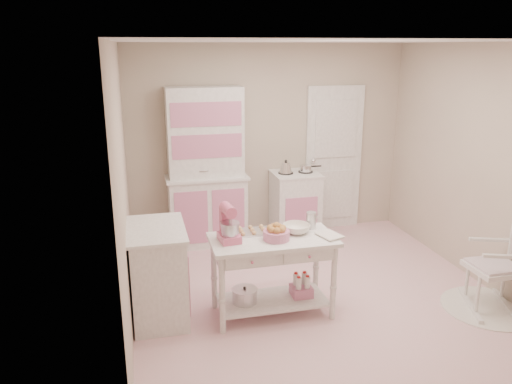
# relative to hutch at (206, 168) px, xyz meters

# --- Properties ---
(room_shell) EXTENTS (3.84, 3.84, 2.62)m
(room_shell) POSITION_rel_hutch_xyz_m (0.90, -1.66, 0.61)
(room_shell) COLOR pink
(room_shell) RESTS_ON ground
(door) EXTENTS (0.82, 0.05, 2.04)m
(door) POSITION_rel_hutch_xyz_m (1.85, 0.21, -0.02)
(door) COLOR white
(door) RESTS_ON ground
(hutch) EXTENTS (1.06, 0.50, 2.08)m
(hutch) POSITION_rel_hutch_xyz_m (0.00, 0.00, 0.00)
(hutch) COLOR white
(hutch) RESTS_ON ground
(stove) EXTENTS (0.62, 0.57, 0.92)m
(stove) POSITION_rel_hutch_xyz_m (1.20, -0.05, -0.58)
(stove) COLOR white
(stove) RESTS_ON ground
(base_cabinet) EXTENTS (0.54, 0.84, 0.92)m
(base_cabinet) POSITION_rel_hutch_xyz_m (-0.73, -1.77, -0.58)
(base_cabinet) COLOR white
(base_cabinet) RESTS_ON ground
(lace_rug) EXTENTS (0.92, 0.92, 0.01)m
(lace_rug) POSITION_rel_hutch_xyz_m (2.50, -2.41, -1.03)
(lace_rug) COLOR white
(lace_rug) RESTS_ON ground
(rocking_chair) EXTENTS (0.69, 0.84, 1.10)m
(rocking_chair) POSITION_rel_hutch_xyz_m (2.50, -2.41, -0.49)
(rocking_chair) COLOR white
(rocking_chair) RESTS_ON ground
(work_table) EXTENTS (1.20, 0.60, 0.80)m
(work_table) POSITION_rel_hutch_xyz_m (0.35, -1.98, -0.64)
(work_table) COLOR white
(work_table) RESTS_ON ground
(stand_mixer) EXTENTS (0.23, 0.30, 0.34)m
(stand_mixer) POSITION_rel_hutch_xyz_m (-0.07, -1.96, -0.07)
(stand_mixer) COLOR #D1587F
(stand_mixer) RESTS_ON work_table
(cookie_tray) EXTENTS (0.34, 0.24, 0.02)m
(cookie_tray) POSITION_rel_hutch_xyz_m (0.20, -1.80, -0.23)
(cookie_tray) COLOR silver
(cookie_tray) RESTS_ON work_table
(bread_basket) EXTENTS (0.25, 0.25, 0.09)m
(bread_basket) POSITION_rel_hutch_xyz_m (0.37, -2.03, -0.19)
(bread_basket) COLOR #CA749A
(bread_basket) RESTS_ON work_table
(mixing_bowl) EXTENTS (0.27, 0.27, 0.08)m
(mixing_bowl) POSITION_rel_hutch_xyz_m (0.61, -1.90, -0.20)
(mixing_bowl) COLOR silver
(mixing_bowl) RESTS_ON work_table
(metal_pitcher) EXTENTS (0.10, 0.10, 0.17)m
(metal_pitcher) POSITION_rel_hutch_xyz_m (0.79, -1.82, -0.16)
(metal_pitcher) COLOR silver
(metal_pitcher) RESTS_ON work_table
(recipe_book) EXTENTS (0.25, 0.29, 0.02)m
(recipe_book) POSITION_rel_hutch_xyz_m (0.80, -2.10, -0.23)
(recipe_book) COLOR silver
(recipe_book) RESTS_ON work_table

